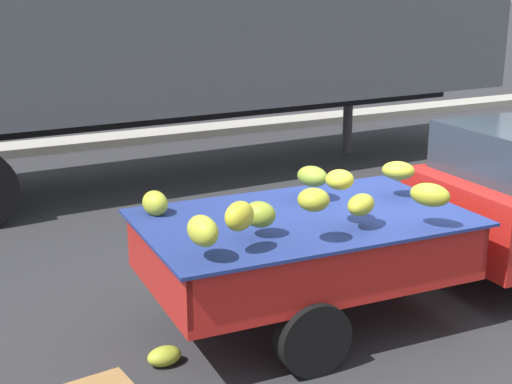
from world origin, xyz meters
The scene contains 5 objects.
ground centered at (0.00, 0.00, 0.00)m, with size 220.00×220.00×0.00m, color #28282B.
curb_strip centered at (0.00, 8.57, 0.08)m, with size 80.00×0.80×0.16m, color gray.
pickup_truck centered at (0.92, -0.27, 0.88)m, with size 5.34×2.09×1.70m.
semi_trailer centered at (0.02, 5.51, 2.54)m, with size 12.07×2.92×3.95m.
fallen_banana_bunch_near_tailgate centered at (-2.58, -0.24, 0.08)m, with size 0.30×0.21×0.16m, color #9BA52D.
Camera 1 is at (-4.44, -5.39, 3.10)m, focal length 50.14 mm.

